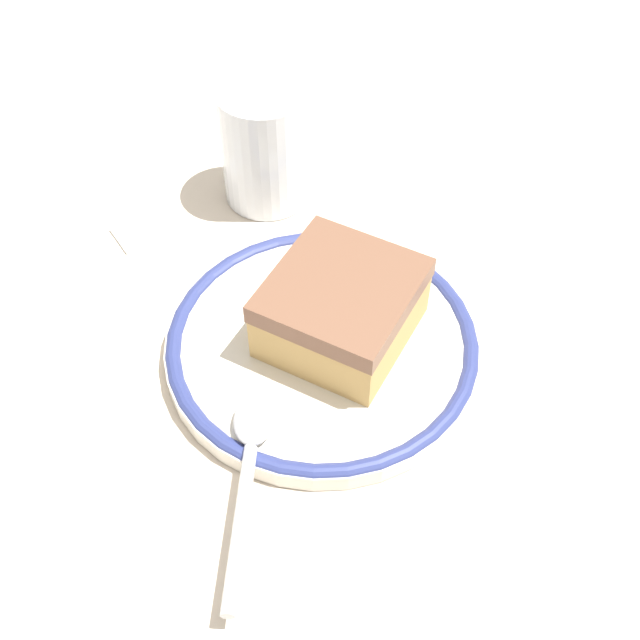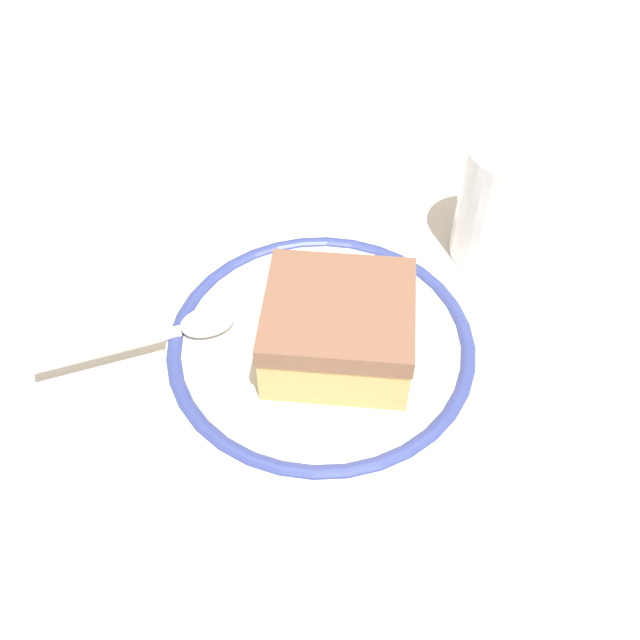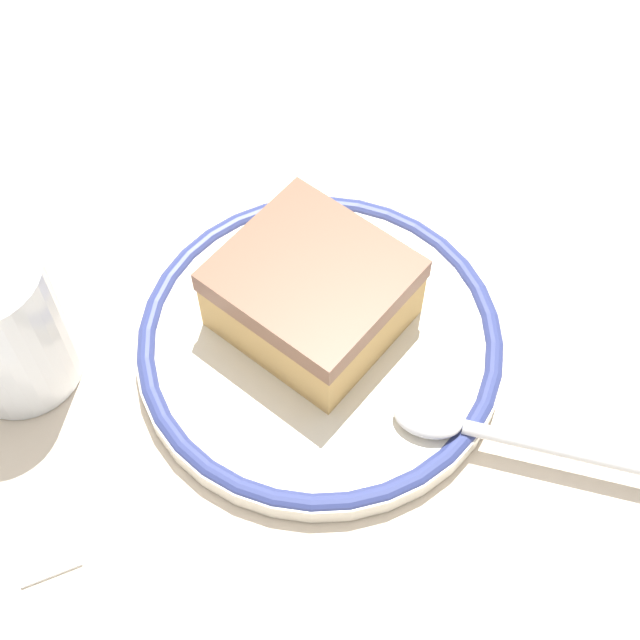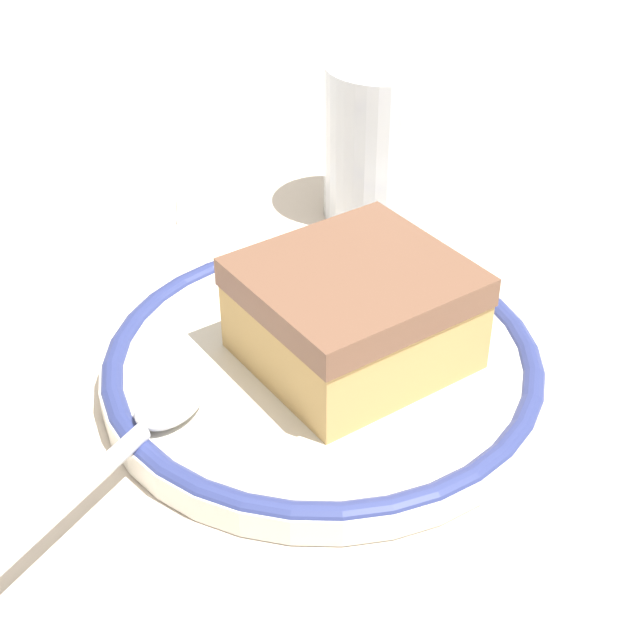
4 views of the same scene
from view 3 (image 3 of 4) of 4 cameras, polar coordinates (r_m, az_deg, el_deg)
The scene contains 8 objects.
ground_plane at distance 0.52m, azimuth -3.75°, elevation -1.76°, with size 2.40×2.40×0.00m, color #B7B2A8.
placemat at distance 0.52m, azimuth -3.76°, elevation -1.72°, with size 0.51×0.41×0.00m, color beige.
plate at distance 0.51m, azimuth -0.00°, elevation -1.49°, with size 0.20×0.20×0.02m.
cake_slice at distance 0.49m, azimuth -0.47°, elevation 1.63°, with size 0.12×0.12×0.05m.
spoon at distance 0.48m, azimuth 9.40°, elevation -6.53°, with size 0.13×0.04×0.01m.
cup at distance 0.50m, azimuth -18.71°, elevation -0.56°, with size 0.06×0.06×0.09m.
napkin at distance 0.62m, azimuth -14.39°, elevation 9.31°, with size 0.11×0.13×0.00m, color white.
sugar_packet at distance 0.49m, azimuth -16.81°, elevation -12.08°, with size 0.05×0.03×0.01m, color white.
Camera 3 is at (-0.05, 0.26, 0.45)m, focal length 52.40 mm.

